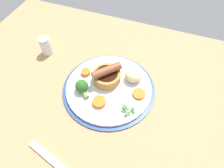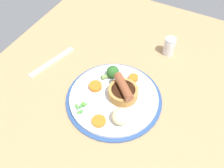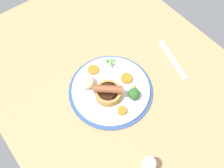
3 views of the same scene
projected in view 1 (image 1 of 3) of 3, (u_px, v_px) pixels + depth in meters
The scene contains 11 objects.
dining_table at pixel (107, 103), 60.76cm from camera, with size 110.00×80.00×3.00cm, color tan.
dinner_plate at pixel (109, 88), 61.54cm from camera, with size 28.40×28.40×1.40cm.
sausage_pudding at pixel (107, 75), 60.77cm from camera, with size 8.63×8.63×5.55cm.
pea_pile at pixel (128, 110), 54.91cm from camera, with size 4.02×3.24×1.71cm.
broccoli_floret_near at pixel (81, 88), 58.32cm from camera, with size 5.06×4.52×3.87cm.
potato_chunk_0 at pixel (134, 75), 61.10cm from camera, with size 5.08×5.22×3.72cm, color beige.
carrot_slice_0 at pixel (99, 102), 56.83cm from camera, with size 3.88×3.88×1.21cm, color orange.
carrot_slice_1 at pixel (86, 72), 63.51cm from camera, with size 2.91×2.91×1.21cm, color orange.
carrot_slice_3 at pixel (139, 94), 58.75cm from camera, with size 3.85×3.85×0.79cm, color orange.
fork at pixel (56, 164), 48.24cm from camera, with size 18.00×1.60×0.60cm, color silver.
salt_shaker at pixel (46, 46), 69.22cm from camera, with size 3.79×3.79×6.38cm.
Camera 1 is at (12.61, -29.50, 53.44)cm, focal length 32.00 mm.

